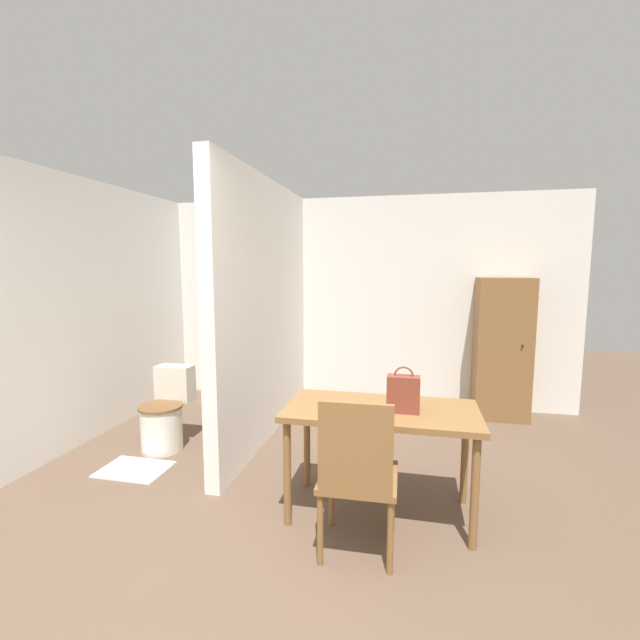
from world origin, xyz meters
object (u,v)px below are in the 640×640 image
object	(u,v)px
wooden_chair	(357,472)
handbag	(403,393)
dining_table	(381,420)
toilet	(165,415)
wooden_cabinet	(502,348)

from	to	relation	value
wooden_chair	handbag	world-z (taller)	handbag
dining_table	wooden_chair	xyz separation A→B (m)	(-0.09, -0.47, -0.14)
toilet	handbag	xyz separation A→B (m)	(2.17, -0.71, 0.56)
wooden_chair	toilet	xyz separation A→B (m)	(-1.93, 1.13, -0.21)
dining_table	handbag	size ratio (longest dim) A/B	4.22
handbag	wooden_cabinet	size ratio (longest dim) A/B	0.19
dining_table	handbag	xyz separation A→B (m)	(0.14, -0.05, 0.21)
handbag	wooden_cabinet	world-z (taller)	wooden_cabinet
toilet	wooden_cabinet	distance (m)	3.57
toilet	handbag	size ratio (longest dim) A/B	2.43
wooden_chair	toilet	distance (m)	2.25
wooden_cabinet	toilet	bearing A→B (deg)	-154.35
dining_table	wooden_cabinet	size ratio (longest dim) A/B	0.81
wooden_chair	handbag	size ratio (longest dim) A/B	3.19
toilet	wooden_cabinet	bearing A→B (deg)	25.65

